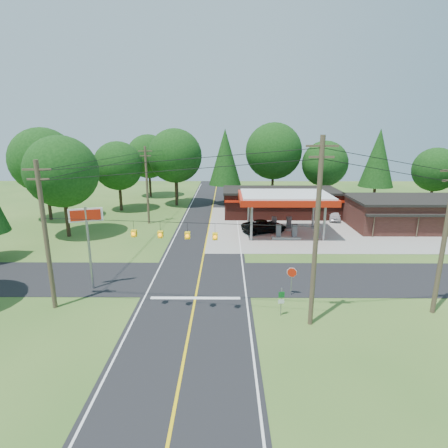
{
  "coord_description": "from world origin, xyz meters",
  "views": [
    {
      "loc": [
        2.24,
        -26.64,
        11.59
      ],
      "look_at": [
        2.0,
        7.0,
        2.8
      ],
      "focal_mm": 28.0,
      "sensor_mm": 36.0,
      "label": 1
    }
  ],
  "objects_px": {
    "suv_car": "(264,226)",
    "sedan_car": "(335,216)",
    "gas_canopy": "(285,199)",
    "big_stop_sign": "(87,229)",
    "octagonal_stop_sign": "(292,275)"
  },
  "relations": [
    {
      "from": "suv_car",
      "to": "octagonal_stop_sign",
      "type": "distance_m",
      "value": 16.93
    },
    {
      "from": "octagonal_stop_sign",
      "to": "gas_canopy",
      "type": "bearing_deg",
      "value": 82.88
    },
    {
      "from": "gas_canopy",
      "to": "sedan_car",
      "type": "xyz_separation_m",
      "value": [
        8.0,
        6.76,
        -3.63
      ]
    },
    {
      "from": "suv_car",
      "to": "sedan_car",
      "type": "distance_m",
      "value": 11.79
    },
    {
      "from": "gas_canopy",
      "to": "big_stop_sign",
      "type": "bearing_deg",
      "value": -138.56
    },
    {
      "from": "gas_canopy",
      "to": "octagonal_stop_sign",
      "type": "distance_m",
      "value": 16.36
    },
    {
      "from": "suv_car",
      "to": "gas_canopy",
      "type": "bearing_deg",
      "value": -131.59
    },
    {
      "from": "sedan_car",
      "to": "gas_canopy",
      "type": "bearing_deg",
      "value": -126.91
    },
    {
      "from": "gas_canopy",
      "to": "octagonal_stop_sign",
      "type": "height_order",
      "value": "gas_canopy"
    },
    {
      "from": "suv_car",
      "to": "big_stop_sign",
      "type": "xyz_separation_m",
      "value": [
        -14.77,
        -15.9,
        3.97
      ]
    },
    {
      "from": "suv_car",
      "to": "sedan_car",
      "type": "bearing_deg",
      "value": -79.91
    },
    {
      "from": "gas_canopy",
      "to": "sedan_car",
      "type": "height_order",
      "value": "gas_canopy"
    },
    {
      "from": "suv_car",
      "to": "sedan_car",
      "type": "xyz_separation_m",
      "value": [
        10.23,
        5.87,
        -0.11
      ]
    },
    {
      "from": "gas_canopy",
      "to": "suv_car",
      "type": "height_order",
      "value": "gas_canopy"
    },
    {
      "from": "suv_car",
      "to": "octagonal_stop_sign",
      "type": "relative_size",
      "value": 2.48
    }
  ]
}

